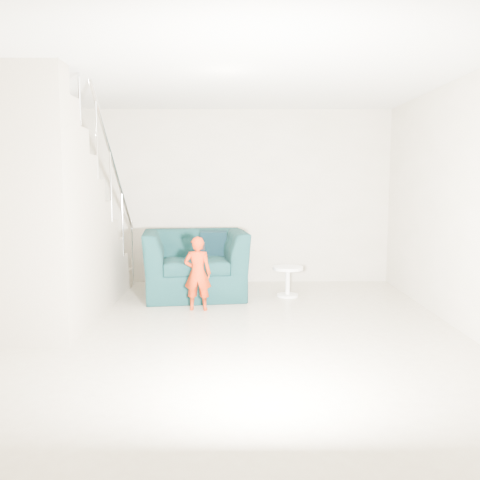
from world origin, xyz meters
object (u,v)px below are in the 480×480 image
at_px(armchair, 195,263).
at_px(staircase, 53,238).
at_px(toddler, 198,273).
at_px(side_table, 288,276).

bearing_deg(armchair, staircase, -148.81).
xyz_separation_m(toddler, staircase, (-1.62, -0.41, 0.49)).
bearing_deg(staircase, toddler, 14.11).
bearing_deg(side_table, staircase, -157.85).
xyz_separation_m(armchair, staircase, (-1.52, -1.23, 0.49)).
height_order(armchair, staircase, staircase).
bearing_deg(staircase, armchair, 38.91).
relative_size(armchair, toddler, 1.52).
relative_size(armchair, staircase, 0.39).
bearing_deg(side_table, toddler, -148.23).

